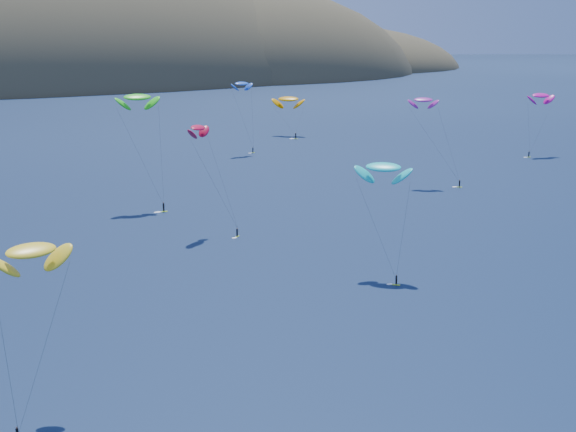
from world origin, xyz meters
The scene contains 9 objects.
island centered at (39.40, 562.36, -10.74)m, with size 730.00×300.00×210.00m.
kitesurfer_2 centered at (-43.63, 48.47, 17.20)m, with size 8.75×10.21×19.50m.
kitesurfer_3 centered at (-5.69, 137.24, 24.05)m, with size 9.56×11.53×26.68m.
kitesurfer_4 centered at (44.54, 195.22, 21.40)m, with size 7.80×5.27×23.50m.
kitesurfer_5 centered at (15.18, 71.96, 17.37)m, with size 9.26×12.53×19.86m.
kitesurfer_6 centered at (64.91, 129.25, 21.09)m, with size 10.37×12.44×23.18m.
kitesurfer_8 centered at (124.68, 150.62, 18.10)m, with size 11.97×6.43×20.65m.
kitesurfer_9 centered at (-2.10, 109.73, 20.33)m, with size 8.71×11.27×22.25m.
kitesurfer_11 centered at (75.63, 224.57, 12.93)m, with size 12.20×17.34×16.14m.
Camera 1 is at (-55.91, -34.14, 40.17)m, focal length 50.00 mm.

